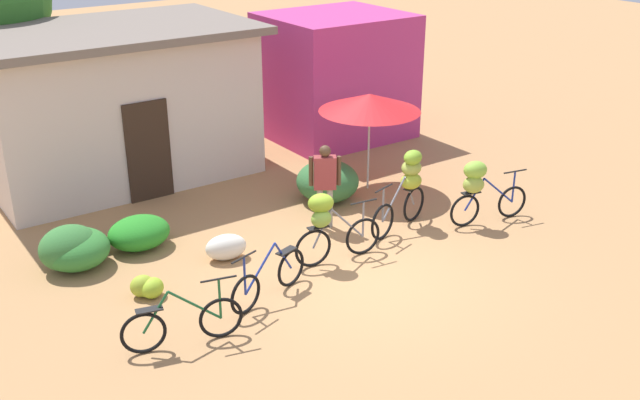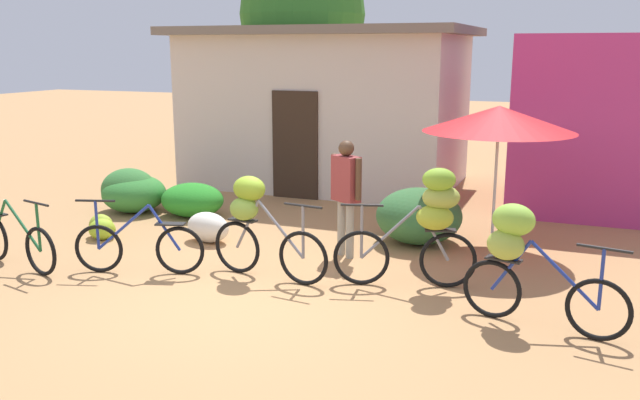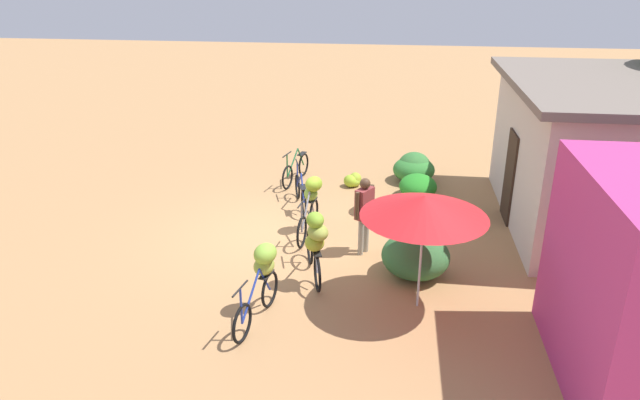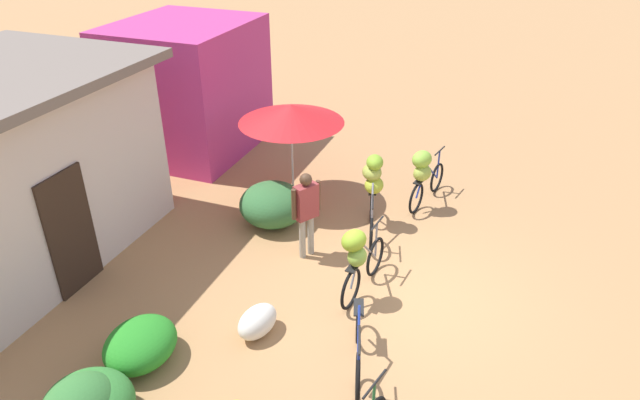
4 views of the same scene
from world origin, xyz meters
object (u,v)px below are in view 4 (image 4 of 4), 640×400
person_vendor (306,207)px  bicycle_center_loaded (359,256)px  bicycle_rightmost (424,172)px  produce_sack (257,321)px  market_umbrella (291,114)px  shop_pink (188,88)px  bicycle_by_shop (373,187)px  bicycle_near_pile (358,346)px

person_vendor → bicycle_center_loaded: bearing=-123.1°
bicycle_rightmost → produce_sack: (-4.48, 1.42, -0.54)m
bicycle_rightmost → market_umbrella: bearing=102.9°
market_umbrella → bicycle_rightmost: bearing=-77.1°
shop_pink → market_umbrella: (-1.54, -3.29, 0.34)m
bicycle_by_shop → produce_sack: 3.50m
shop_pink → market_umbrella: 3.65m
bicycle_near_pile → bicycle_rightmost: size_ratio=0.96×
bicycle_by_shop → person_vendor: (-1.28, 0.79, 0.11)m
bicycle_near_pile → person_vendor: 2.77m
person_vendor → market_umbrella: bearing=29.6°
bicycle_by_shop → produce_sack: (-3.37, 0.70, -0.63)m
market_umbrella → produce_sack: size_ratio=2.93×
shop_pink → bicycle_rightmost: size_ratio=1.94×
bicycle_near_pile → person_vendor: bearing=36.6°
shop_pink → bicycle_rightmost: bearing=-99.4°
shop_pink → bicycle_center_loaded: 6.89m
bicycle_center_loaded → bicycle_by_shop: 2.08m
person_vendor → bicycle_by_shop: bearing=-31.6°
shop_pink → produce_sack: bearing=-141.0°
bicycle_by_shop → bicycle_rightmost: bearing=-32.7°
market_umbrella → person_vendor: (-1.81, -1.03, -0.87)m
bicycle_near_pile → bicycle_center_loaded: size_ratio=0.99×
bicycle_center_loaded → bicycle_rightmost: size_ratio=0.97×
shop_pink → bicycle_center_loaded: (-4.11, -5.48, -0.74)m
market_umbrella → bicycle_by_shop: (-0.53, -1.82, -0.98)m
market_umbrella → bicycle_near_pile: market_umbrella is taller
shop_pink → bicycle_near_pile: shop_pink is taller
market_umbrella → bicycle_center_loaded: bearing=-139.5°
bicycle_rightmost → bicycle_by_shop: bearing=147.3°
bicycle_by_shop → shop_pink: bearing=67.9°
market_umbrella → shop_pink: bearing=64.9°
bicycle_near_pile → bicycle_center_loaded: 1.54m
bicycle_by_shop → bicycle_rightmost: bicycle_by_shop is taller
produce_sack → market_umbrella: bearing=15.9°
produce_sack → person_vendor: (2.09, 0.08, 0.75)m
bicycle_rightmost → person_vendor: person_vendor is taller
market_umbrella → bicycle_rightmost: 2.81m
market_umbrella → bicycle_by_shop: size_ratio=1.25×
shop_pink → person_vendor: (-3.35, -4.32, -0.53)m
shop_pink → bicycle_center_loaded: size_ratio=1.99×
bicycle_by_shop → person_vendor: 1.51m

